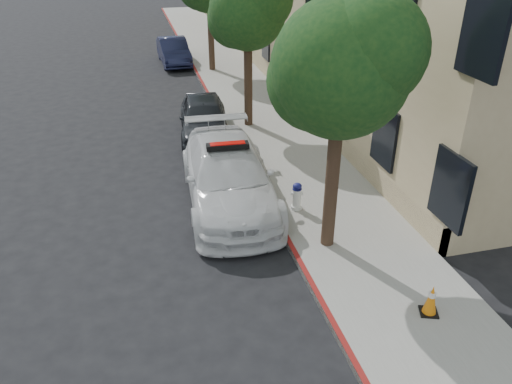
{
  "coord_description": "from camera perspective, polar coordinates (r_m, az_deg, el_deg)",
  "views": [
    {
      "loc": [
        -1.06,
        -10.99,
        6.79
      ],
      "look_at": [
        1.51,
        -0.7,
        1.0
      ],
      "focal_mm": 35.0,
      "sensor_mm": 36.0,
      "label": 1
    }
  ],
  "objects": [
    {
      "name": "ground",
      "position": [
        12.96,
        -7.26,
        -3.22
      ],
      "size": [
        120.0,
        120.0,
        0.0
      ],
      "primitive_type": "plane",
      "color": "black",
      "rests_on": "ground"
    },
    {
      "name": "sidewalk",
      "position": [
        22.53,
        -1.47,
        11.26
      ],
      "size": [
        3.2,
        50.0,
        0.15
      ],
      "primitive_type": "cube",
      "color": "gray",
      "rests_on": "ground"
    },
    {
      "name": "curb_strip",
      "position": [
        22.26,
        -5.41,
        10.93
      ],
      "size": [
        0.12,
        50.0,
        0.15
      ],
      "primitive_type": "cube",
      "color": "maroon",
      "rests_on": "ground"
    },
    {
      "name": "tree_near",
      "position": [
        10.14,
        9.91,
        13.85
      ],
      "size": [
        2.92,
        2.82,
        5.62
      ],
      "color": "black",
      "rests_on": "sidewalk"
    },
    {
      "name": "tree_mid",
      "position": [
        17.64,
        -0.85,
        20.04
      ],
      "size": [
        2.77,
        2.64,
        5.43
      ],
      "color": "black",
      "rests_on": "sidewalk"
    },
    {
      "name": "police_car",
      "position": [
        13.29,
        -3.16,
        1.84
      ],
      "size": [
        2.58,
        5.68,
        1.76
      ],
      "rotation": [
        0.0,
        0.0,
        -0.06
      ],
      "color": "white",
      "rests_on": "ground"
    },
    {
      "name": "parked_car_mid",
      "position": [
        17.75,
        -5.97,
        8.42
      ],
      "size": [
        2.12,
        4.31,
        1.41
      ],
      "primitive_type": "imported",
      "rotation": [
        0.0,
        0.0,
        -0.11
      ],
      "color": "black",
      "rests_on": "ground"
    },
    {
      "name": "parked_car_far",
      "position": [
        27.95,
        -9.4,
        15.59
      ],
      "size": [
        1.57,
        4.08,
        1.33
      ],
      "primitive_type": "imported",
      "rotation": [
        0.0,
        0.0,
        0.04
      ],
      "color": "#161A38",
      "rests_on": "ground"
    },
    {
      "name": "fire_hydrant",
      "position": [
        12.93,
        4.69,
        -0.5
      ],
      "size": [
        0.32,
        0.29,
        0.75
      ],
      "rotation": [
        0.0,
        0.0,
        -0.31
      ],
      "color": "white",
      "rests_on": "sidewalk"
    },
    {
      "name": "traffic_cone",
      "position": [
        10.22,
        19.39,
        -11.53
      ],
      "size": [
        0.44,
        0.44,
        0.65
      ],
      "rotation": [
        0.0,
        0.0,
        -0.36
      ],
      "color": "black",
      "rests_on": "sidewalk"
    }
  ]
}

